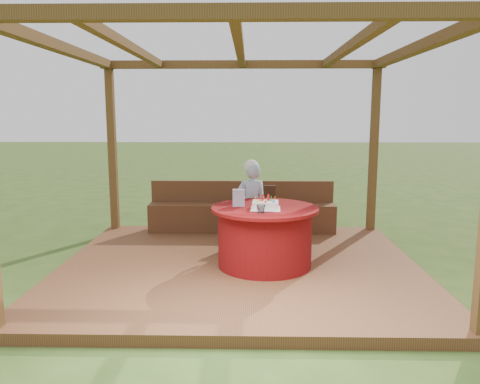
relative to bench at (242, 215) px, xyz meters
name	(u,v)px	position (x,y,z in m)	size (l,w,h in m)	color
ground	(240,272)	(0.00, -1.72, -0.38)	(60.00, 60.00, 0.00)	#314C19
deck	(240,268)	(0.00, -1.72, -0.32)	(4.50, 4.00, 0.12)	brown
pergola	(240,79)	(0.00, -1.72, 2.02)	(4.50, 4.00, 2.72)	brown
bench	(242,215)	(0.00, 0.00, 0.00)	(3.00, 0.42, 0.80)	brown
table	(265,236)	(0.31, -1.80, 0.11)	(1.32, 1.32, 0.75)	maroon
chair	(262,212)	(0.32, -0.66, 0.18)	(0.40, 0.40, 0.83)	#341D10
elderly_woman	(251,204)	(0.15, -1.03, 0.37)	(0.50, 0.38, 1.26)	#8CB0D1
birthday_cake	(265,205)	(0.32, -1.91, 0.53)	(0.37, 0.37, 0.17)	white
gift_bag	(239,198)	(-0.01, -1.74, 0.59)	(0.15, 0.09, 0.21)	#CB83B3
drinking_glass	(261,209)	(0.26, -2.17, 0.53)	(0.11, 0.11, 0.10)	silver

